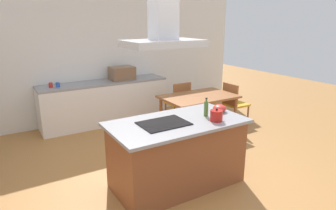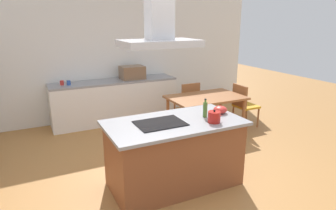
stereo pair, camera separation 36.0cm
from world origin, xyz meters
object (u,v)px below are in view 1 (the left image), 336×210
olive_oil_bottle (206,108)px  range_hood (163,24)px  mixing_bowl (220,108)px  chair_facing_back_wall (179,100)px  coffee_mug_red (51,85)px  countertop_microwave (122,73)px  dining_table (198,100)px  cooktop (164,123)px  chair_at_right_end (233,101)px  coffee_mug_blue (58,85)px  tea_kettle (216,116)px

olive_oil_bottle → range_hood: (-0.65, 0.02, 1.09)m
mixing_bowl → chair_facing_back_wall: (0.66, 2.01, -0.44)m
olive_oil_bottle → coffee_mug_red: (-1.45, 2.92, -0.06)m
olive_oil_bottle → countertop_microwave: size_ratio=0.50×
dining_table → cooktop: bearing=-139.1°
cooktop → countertop_microwave: size_ratio=1.20×
coffee_mug_red → chair_at_right_end: (3.30, -1.53, -0.44)m
cooktop → chair_at_right_end: cooktop is taller
coffee_mug_blue → chair_facing_back_wall: size_ratio=0.10×
countertop_microwave → dining_table: size_ratio=0.36×
cooktop → range_hood: range_hood is taller
mixing_bowl → coffee_mug_blue: bearing=119.7°
mixing_bowl → chair_facing_back_wall: mixing_bowl is taller
chair_facing_back_wall → range_hood: (-1.58, -2.04, 1.59)m
mixing_bowl → coffee_mug_blue: mixing_bowl is taller
olive_oil_bottle → chair_facing_back_wall: bearing=65.6°
olive_oil_bottle → mixing_bowl: (0.28, 0.05, -0.06)m
cooktop → mixing_bowl: mixing_bowl is taller
cooktop → olive_oil_bottle: bearing=-2.1°
tea_kettle → dining_table: tea_kettle is taller
dining_table → range_hood: bearing=-139.1°
countertop_microwave → coffee_mug_blue: (-1.34, -0.04, -0.09)m
coffee_mug_red → olive_oil_bottle: bearing=-63.7°
coffee_mug_blue → range_hood: (0.68, -2.84, 1.16)m
mixing_bowl → range_hood: bearing=-178.6°
olive_oil_bottle → chair_at_right_end: 2.37m
tea_kettle → coffee_mug_blue: (-1.31, 3.10, -0.03)m
tea_kettle → chair_at_right_end: (1.86, 1.62, -0.46)m
tea_kettle → countertop_microwave: bearing=89.5°
tea_kettle → range_hood: 1.32m
mixing_bowl → coffee_mug_red: bearing=121.0°
tea_kettle → range_hood: (-0.64, 0.25, 1.13)m
coffee_mug_red → range_hood: bearing=-74.6°
mixing_bowl → range_hood: (-0.93, -0.02, 1.15)m
coffee_mug_blue → chair_at_right_end: coffee_mug_blue is taller
dining_table → mixing_bowl: bearing=-115.9°
coffee_mug_blue → countertop_microwave: bearing=1.6°
dining_table → chair_facing_back_wall: size_ratio=1.57×
chair_at_right_end → countertop_microwave: bearing=140.6°
coffee_mug_red → chair_at_right_end: coffee_mug_red is taller
coffee_mug_red → coffee_mug_blue: bearing=-24.7°
dining_table → chair_at_right_end: (0.92, -0.00, -0.16)m
mixing_bowl → chair_facing_back_wall: bearing=72.0°
chair_facing_back_wall → range_hood: range_hood is taller
countertop_microwave → range_hood: bearing=-103.0°
countertop_microwave → coffee_mug_red: bearing=179.3°
olive_oil_bottle → range_hood: bearing=177.9°
chair_facing_back_wall → chair_at_right_end: same height
coffee_mug_blue → dining_table: coffee_mug_blue is taller
olive_oil_bottle → coffee_mug_blue: (-1.33, 2.87, -0.06)m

